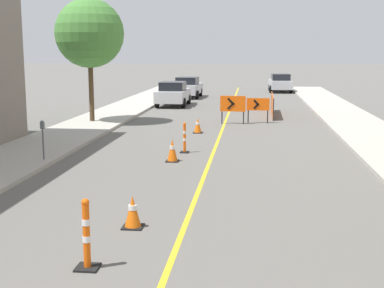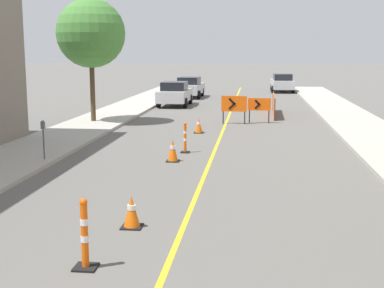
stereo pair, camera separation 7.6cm
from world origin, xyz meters
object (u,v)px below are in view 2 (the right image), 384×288
(arrow_barricade_secondary, at_px, (259,105))
(parked_car_curb_mid, at_px, (189,87))
(delineator_post_rear, at_px, (185,140))
(street_tree_left_near, at_px, (91,33))
(traffic_cone_fourth, at_px, (199,126))
(parked_car_curb_far, at_px, (282,83))
(traffic_cone_third, at_px, (173,150))
(arrow_barricade_primary, at_px, (234,105))
(parking_meter_near_curb, at_px, (43,132))
(delineator_post_front, at_px, (85,238))
(parked_car_curb_near, at_px, (175,94))
(traffic_cone_second, at_px, (132,212))

(arrow_barricade_secondary, height_order, parked_car_curb_mid, parked_car_curb_mid)
(arrow_barricade_secondary, relative_size, parked_car_curb_mid, 0.29)
(delineator_post_rear, relative_size, street_tree_left_near, 0.18)
(delineator_post_rear, height_order, parked_car_curb_mid, parked_car_curb_mid)
(traffic_cone_fourth, bearing_deg, parked_car_curb_far, 78.88)
(traffic_cone_third, height_order, arrow_barricade_primary, arrow_barricade_primary)
(parking_meter_near_curb, distance_m, street_tree_left_near, 10.15)
(delineator_post_front, xyz_separation_m, parked_car_curb_near, (-2.47, 26.50, 0.28))
(traffic_cone_third, bearing_deg, traffic_cone_fourth, 88.15)
(arrow_barricade_secondary, distance_m, parking_meter_near_curb, 12.64)
(delineator_post_rear, relative_size, arrow_barricade_secondary, 0.87)
(delineator_post_front, height_order, arrow_barricade_primary, arrow_barricade_primary)
(parking_meter_near_curb, relative_size, street_tree_left_near, 0.21)
(arrow_barricade_secondary, relative_size, street_tree_left_near, 0.21)
(parked_car_curb_near, distance_m, parking_meter_near_curb, 18.52)
(parked_car_curb_far, bearing_deg, delineator_post_front, -99.85)
(parked_car_curb_far, bearing_deg, arrow_barricade_primary, -101.48)
(delineator_post_rear, xyz_separation_m, parked_car_curb_far, (4.78, 29.02, 0.34))
(traffic_cone_third, distance_m, traffic_cone_fourth, 6.22)
(delineator_post_rear, bearing_deg, parked_car_curb_mid, 96.60)
(delineator_post_front, bearing_deg, parked_car_curb_far, 82.61)
(traffic_cone_fourth, distance_m, parked_car_curb_far, 24.84)
(parked_car_curb_near, xyz_separation_m, street_tree_left_near, (-2.76, -8.97, 3.60))
(traffic_cone_second, xyz_separation_m, delineator_post_front, (-0.29, -2.14, 0.19))
(street_tree_left_near, bearing_deg, parked_car_curb_far, 64.69)
(delineator_post_front, relative_size, street_tree_left_near, 0.20)
(traffic_cone_second, distance_m, traffic_cone_fourth, 12.87)
(traffic_cone_fourth, height_order, arrow_barricade_secondary, arrow_barricade_secondary)
(parked_car_curb_near, relative_size, street_tree_left_near, 0.73)
(traffic_cone_third, xyz_separation_m, parked_car_curb_mid, (-2.40, 24.04, 0.43))
(delineator_post_front, bearing_deg, traffic_cone_fourth, 88.78)
(parking_meter_near_curb, bearing_deg, street_tree_left_near, 97.66)
(traffic_cone_third, xyz_separation_m, street_tree_left_near, (-5.35, 8.73, 4.04))
(arrow_barricade_primary, height_order, parked_car_curb_mid, parked_car_curb_mid)
(delineator_post_rear, xyz_separation_m, parking_meter_near_curb, (-4.27, -2.32, 0.57))
(traffic_cone_second, xyz_separation_m, parking_meter_near_curb, (-4.24, 5.89, 0.70))
(traffic_cone_fourth, height_order, delineator_post_rear, delineator_post_rear)
(delineator_post_front, relative_size, delineator_post_rear, 1.11)
(parked_car_curb_near, distance_m, parked_car_curb_far, 14.94)
(traffic_cone_fourth, relative_size, arrow_barricade_secondary, 0.53)
(traffic_cone_third, height_order, parked_car_curb_near, parked_car_curb_near)
(parked_car_curb_mid, bearing_deg, traffic_cone_third, -81.74)
(traffic_cone_third, distance_m, delineator_post_rear, 1.58)
(traffic_cone_second, xyz_separation_m, arrow_barricade_primary, (1.45, 16.00, 0.63))
(delineator_post_front, bearing_deg, traffic_cone_second, 82.28)
(arrow_barricade_secondary, distance_m, parked_car_curb_near, 9.59)
(traffic_cone_fourth, height_order, parked_car_curb_far, parked_car_curb_far)
(arrow_barricade_primary, height_order, arrow_barricade_secondary, arrow_barricade_primary)
(arrow_barricade_primary, bearing_deg, delineator_post_front, -92.36)
(traffic_cone_third, height_order, delineator_post_front, delineator_post_front)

